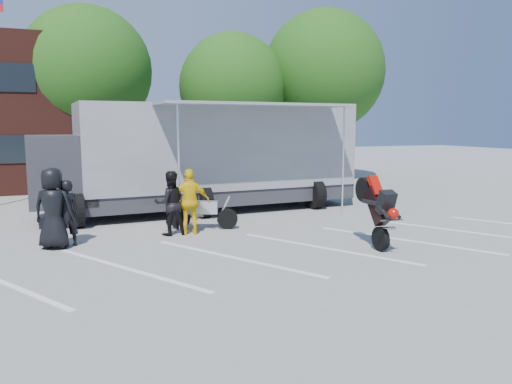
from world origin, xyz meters
TOP-DOWN VIEW (x-y plane):
  - ground at (0.00, 0.00)m, footprint 100.00×100.00m
  - parking_bay_lines at (0.00, 1.00)m, footprint 18.09×13.33m
  - tree_left at (-2.00, 16.00)m, footprint 6.12×6.12m
  - tree_mid at (5.00, 15.00)m, footprint 5.44×5.44m
  - tree_right at (10.00, 14.50)m, footprint 6.46×6.46m
  - transporter_truck at (1.38, 7.27)m, footprint 11.98×6.24m
  - parked_motorcycle at (0.42, 4.37)m, footprint 2.14×1.39m
  - stunt_bike_rider at (3.72, 0.93)m, footprint 0.84×1.67m
  - spectator_leather_a at (-3.63, 3.47)m, footprint 1.15×0.98m
  - spectator_leather_b at (-3.33, 3.56)m, footprint 0.70×0.55m
  - spectator_leather_c at (-0.65, 3.93)m, footprint 0.88×0.70m
  - spectator_hivis at (-0.11, 3.80)m, footprint 1.14×0.64m

SIDE VIEW (x-z plane):
  - ground at x=0.00m, z-range 0.00..0.00m
  - transporter_truck at x=1.38m, z-range -1.86..1.86m
  - parked_motorcycle at x=0.42m, z-range -0.53..0.53m
  - stunt_bike_rider at x=3.72m, z-range -0.97..0.97m
  - parking_bay_lines at x=0.00m, z-range 0.00..0.01m
  - spectator_leather_b at x=-3.33m, z-range 0.00..1.69m
  - spectator_leather_c at x=-0.65m, z-range 0.00..1.78m
  - spectator_hivis at x=-0.11m, z-range 0.00..1.83m
  - spectator_leather_a at x=-3.63m, z-range 0.00..2.00m
  - tree_mid at x=5.00m, z-range 1.10..8.78m
  - tree_left at x=-2.00m, z-range 1.25..9.89m
  - tree_right at x=10.00m, z-range 1.32..10.44m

